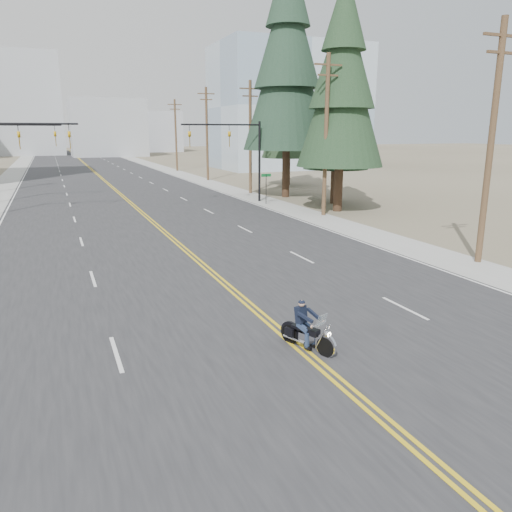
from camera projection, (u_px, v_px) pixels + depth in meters
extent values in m
plane|color=#776D56|center=(344.00, 387.00, 12.36)|extent=(400.00, 400.00, 0.00)
cube|color=#303033|center=(96.00, 173.00, 75.25)|extent=(20.00, 200.00, 0.01)
cube|color=#A5A5A0|center=(12.00, 176.00, 71.05)|extent=(3.00, 200.00, 0.01)
cube|color=#A5A5A0|center=(171.00, 171.00, 79.46)|extent=(3.00, 200.00, 0.01)
cylinder|color=black|center=(28.00, 124.00, 36.74)|extent=(7.00, 0.14, 0.14)
imported|color=#BF8C0C|center=(19.00, 133.00, 36.64)|extent=(0.21, 0.26, 1.30)
imported|color=#BF8C0C|center=(69.00, 133.00, 37.92)|extent=(0.21, 0.26, 1.30)
cylinder|color=black|center=(259.00, 162.00, 44.28)|extent=(0.20, 0.20, 7.00)
cylinder|color=black|center=(221.00, 125.00, 42.23)|extent=(7.00, 0.14, 0.14)
imported|color=#BF8C0C|center=(229.00, 133.00, 42.64)|extent=(0.21, 0.26, 1.30)
imported|color=#BF8C0C|center=(189.00, 133.00, 41.36)|extent=(0.21, 0.26, 1.30)
cylinder|color=black|center=(25.00, 125.00, 43.75)|extent=(6.00, 0.14, 0.14)
imported|color=#BF8C0C|center=(18.00, 132.00, 43.68)|extent=(0.21, 0.26, 1.30)
imported|color=#BF8C0C|center=(55.00, 132.00, 44.78)|extent=(0.21, 0.26, 1.30)
cylinder|color=black|center=(266.00, 189.00, 42.95)|extent=(0.06, 0.06, 2.60)
cube|color=#0C5926|center=(266.00, 175.00, 42.65)|extent=(0.90, 0.03, 0.25)
cylinder|color=brown|center=(491.00, 146.00, 22.78)|extent=(0.30, 0.30, 11.00)
cube|color=brown|center=(503.00, 35.00, 21.64)|extent=(2.20, 0.12, 0.12)
cube|color=brown|center=(501.00, 52.00, 21.81)|extent=(1.60, 0.12, 0.12)
cylinder|color=brown|center=(326.00, 137.00, 36.20)|extent=(0.30, 0.30, 11.50)
cube|color=brown|center=(328.00, 65.00, 35.00)|extent=(2.20, 0.12, 0.12)
cube|color=brown|center=(328.00, 75.00, 35.17)|extent=(1.60, 0.12, 0.12)
cylinder|color=brown|center=(250.00, 138.00, 49.74)|extent=(0.30, 0.30, 11.00)
cube|color=brown|center=(250.00, 89.00, 48.59)|extent=(2.20, 0.12, 0.12)
cube|color=brown|center=(250.00, 96.00, 48.76)|extent=(1.60, 0.12, 0.12)
cylinder|color=brown|center=(207.00, 135.00, 63.15)|extent=(0.30, 0.30, 11.50)
cube|color=brown|center=(206.00, 94.00, 61.95)|extent=(2.20, 0.12, 0.12)
cube|color=brown|center=(206.00, 100.00, 62.12)|extent=(1.60, 0.12, 0.12)
cylinder|color=brown|center=(176.00, 136.00, 78.49)|extent=(0.30, 0.30, 11.00)
cube|color=brown|center=(175.00, 104.00, 77.35)|extent=(2.20, 0.12, 0.12)
cube|color=brown|center=(175.00, 109.00, 77.52)|extent=(1.60, 0.12, 0.12)
cube|color=#9EB5CC|center=(288.00, 108.00, 84.52)|extent=(24.00, 16.00, 20.00)
cube|color=#ADB2B7|center=(108.00, 128.00, 125.90)|extent=(18.00, 14.00, 14.00)
cube|color=#B7BCC6|center=(247.00, 120.00, 123.63)|extent=(16.00, 12.00, 18.00)
cube|color=#ADB2B7|center=(21.00, 104.00, 130.60)|extent=(20.00, 15.00, 26.00)
cube|color=#B7BCC6|center=(156.00, 132.00, 154.82)|extent=(14.00, 14.00, 12.00)
cylinder|color=#382619|center=(338.00, 189.00, 39.21)|extent=(0.68, 0.68, 3.51)
cone|color=#1A341B|center=(342.00, 95.00, 37.50)|extent=(6.63, 6.63, 10.54)
cone|color=#1A341B|center=(343.00, 53.00, 36.78)|extent=(4.98, 4.98, 7.90)
cone|color=#1A341B|center=(345.00, 9.00, 36.05)|extent=(3.32, 3.32, 5.62)
cylinder|color=#382619|center=(335.00, 186.00, 43.57)|extent=(0.65, 0.65, 2.99)
cone|color=black|center=(337.00, 115.00, 42.12)|extent=(5.60, 5.60, 8.97)
cone|color=black|center=(339.00, 84.00, 41.51)|extent=(4.20, 4.20, 6.73)
cone|color=black|center=(340.00, 51.00, 40.89)|extent=(2.80, 2.80, 4.78)
cylinder|color=#382619|center=(286.00, 173.00, 47.62)|extent=(0.78, 0.78, 4.48)
cone|color=#193221|center=(287.00, 74.00, 45.45)|extent=(8.07, 8.07, 13.44)
cone|color=#193221|center=(288.00, 29.00, 44.52)|extent=(6.05, 6.05, 10.08)
cylinder|color=#382619|center=(287.00, 171.00, 58.23)|extent=(0.75, 0.75, 3.20)
cone|color=black|center=(288.00, 115.00, 56.67)|extent=(5.97, 5.97, 9.59)
cone|color=black|center=(288.00, 90.00, 56.01)|extent=(4.48, 4.48, 7.19)
cone|color=black|center=(289.00, 64.00, 55.35)|extent=(2.98, 2.98, 5.12)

